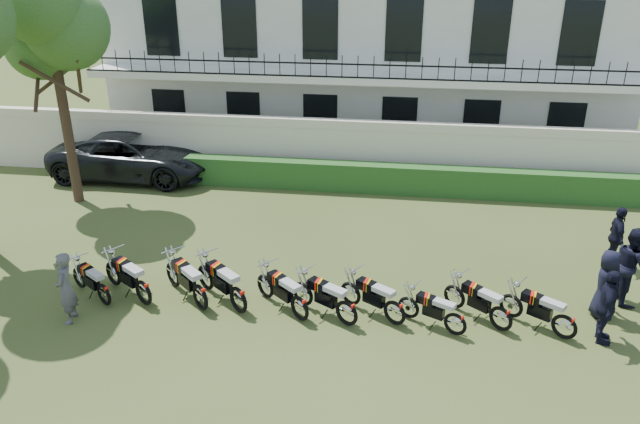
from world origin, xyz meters
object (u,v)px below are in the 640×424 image
Objects in this scene: officer_5 at (617,237)px; motorcycle_7 at (456,319)px; motorcycle_6 at (395,307)px; suv at (133,156)px; motorcycle_9 at (565,321)px; officer_4 at (632,265)px; motorcycle_1 at (143,287)px; inspector at (66,288)px; motorcycle_5 at (347,307)px; officer_2 at (607,307)px; motorcycle_4 at (300,303)px; tree_west_near at (50,19)px; motorcycle_0 at (103,289)px; motorcycle_3 at (238,294)px; motorcycle_2 at (200,291)px; motorcycle_8 at (502,313)px; officer_3 at (606,284)px.

motorcycle_7 is at bearing 132.91° from officer_5.
suv reaches higher than motorcycle_6.
motorcycle_6 is 1.03× the size of motorcycle_9.
officer_4 reaches higher than motorcycle_7.
inspector reaches higher than motorcycle_1.
officer_4 is (6.61, 2.02, 0.48)m from motorcycle_5.
motorcycle_1 is 0.97× the size of officer_2.
motorcycle_6 reaches higher than motorcycle_9.
motorcycle_4 is at bearing 118.78° from motorcycle_5.
motorcycle_6 is (10.69, -5.91, -5.42)m from tree_west_near.
officer_2 reaches higher than motorcycle_0.
officer_2 is at bearing -52.71° from motorcycle_9.
motorcycle_3 reaches higher than motorcycle_7.
motorcycle_6 is 3.69m from motorcycle_9.
officer_4 is 1.88m from officer_5.
motorcycle_7 is 2.36m from motorcycle_9.
motorcycle_2 is at bearing -56.08° from motorcycle_1.
suv is (-8.70, 8.52, 0.33)m from motorcycle_5.
officer_2 reaches higher than motorcycle_3.
officer_4 is (12.44, 1.97, 0.53)m from motorcycle_0.
motorcycle_4 is at bearing 126.43° from motorcycle_6.
officer_5 is at bearing -7.66° from tree_west_near.
motorcycle_8 is at bearing 138.02° from officer_5.
motorcycle_9 is at bearing -54.81° from motorcycle_0.
motorcycle_4 is at bearing -53.98° from motorcycle_3.
officer_3 is 2.79m from officer_5.
motorcycle_2 is at bearing 118.95° from motorcycle_5.
motorcycle_0 is 11.41m from officer_2.
motorcycle_6 is 0.93× the size of officer_2.
motorcycle_4 is 0.98× the size of motorcycle_7.
officer_3 is at bearing -44.11° from motorcycle_6.
officer_3 reaches higher than motorcycle_3.
officer_3 is at bearing -42.19° from motorcycle_3.
suv is 3.36× the size of officer_2.
motorcycle_7 is at bearing 129.22° from motorcycle_9.
motorcycle_0 reaches higher than motorcycle_7.
tree_west_near reaches higher than officer_3.
officer_3 is at bearing -46.09° from motorcycle_5.
motorcycle_1 is 5.97m from motorcycle_6.
motorcycle_5 is 5.59m from officer_2.
tree_west_near reaches higher than motorcycle_1.
motorcycle_4 is 8.78m from officer_5.
motorcycle_4 is at bearing -57.19° from motorcycle_1.
motorcycle_1 is 1.41m from motorcycle_2.
suv is (0.92, 2.43, -5.07)m from tree_west_near.
officer_4 is (16.22, -4.07, -4.92)m from tree_west_near.
motorcycle_2 is at bearing -44.00° from tree_west_near.
motorcycle_0 is at bearing 101.77° from officer_2.
officer_3 is (4.77, 1.08, 0.37)m from motorcycle_6.
motorcycle_0 is at bearing 133.43° from motorcycle_1.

